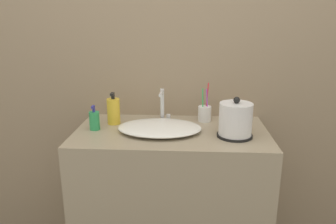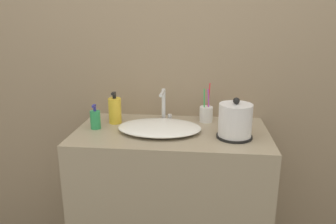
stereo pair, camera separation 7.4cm
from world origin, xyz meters
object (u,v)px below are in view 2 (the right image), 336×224
Objects in this scene: electric_kettle at (235,122)px; shampoo_bottle at (95,119)px; lotion_bottle at (115,110)px; faucet at (164,104)px; toothbrush_cup at (206,114)px.

electric_kettle is 1.53× the size of shampoo_bottle.
shampoo_bottle is at bearing -127.34° from lotion_bottle.
faucet is 0.92× the size of electric_kettle.
toothbrush_cup is 1.67× the size of shampoo_bottle.
toothbrush_cup is at bearing 119.41° from electric_kettle.
electric_kettle is 0.66m from lotion_bottle.
electric_kettle is at bearing -4.85° from shampoo_bottle.
faucet is 1.05× the size of lotion_bottle.
toothbrush_cup is 0.61m from shampoo_bottle.
faucet is 0.24m from toothbrush_cup.
faucet is 0.27m from lotion_bottle.
lotion_bottle is 0.13m from shampoo_bottle.
faucet reaches higher than shampoo_bottle.
faucet reaches higher than lotion_bottle.
lotion_bottle is at bearing -170.03° from faucet.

